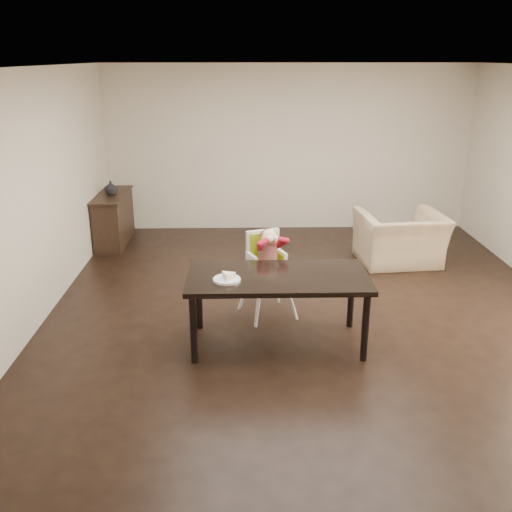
% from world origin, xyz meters
% --- Properties ---
extents(ground, '(7.00, 7.00, 0.00)m').
position_xyz_m(ground, '(0.00, 0.00, 0.00)').
color(ground, black).
rests_on(ground, ground).
extents(room_walls, '(6.02, 7.02, 2.71)m').
position_xyz_m(room_walls, '(0.00, 0.00, 1.86)').
color(room_walls, beige).
rests_on(room_walls, ground).
extents(dining_table, '(1.80, 0.90, 0.75)m').
position_xyz_m(dining_table, '(-0.42, -0.69, 0.67)').
color(dining_table, black).
rests_on(dining_table, ground).
extents(high_chair, '(0.55, 0.55, 1.02)m').
position_xyz_m(high_chair, '(-0.50, 0.03, 0.72)').
color(high_chair, white).
rests_on(high_chair, ground).
extents(plate, '(0.35, 0.35, 0.08)m').
position_xyz_m(plate, '(-0.92, -0.81, 0.78)').
color(plate, white).
rests_on(plate, dining_table).
extents(armchair, '(1.21, 0.85, 0.99)m').
position_xyz_m(armchair, '(1.45, 1.66, 0.50)').
color(armchair, tan).
rests_on(armchair, ground).
extents(sideboard, '(0.44, 1.26, 0.79)m').
position_xyz_m(sideboard, '(-2.78, 2.70, 0.40)').
color(sideboard, black).
rests_on(sideboard, ground).
extents(vase, '(0.25, 0.25, 0.20)m').
position_xyz_m(vase, '(-2.78, 2.69, 0.89)').
color(vase, '#99999E').
rests_on(vase, sideboard).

